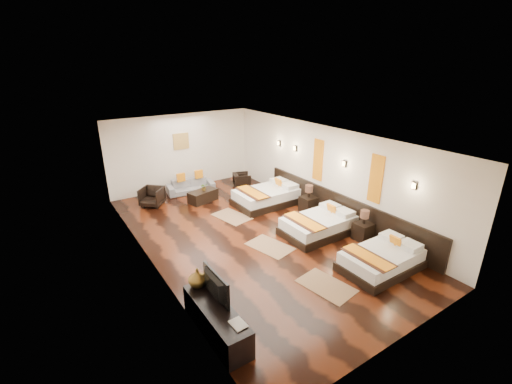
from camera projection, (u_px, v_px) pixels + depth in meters
floor at (250, 235)px, 9.78m from camera, size 5.50×9.50×0.01m
ceiling at (249, 137)px, 8.77m from camera, size 5.50×9.50×0.01m
back_wall at (182, 152)px, 12.98m from camera, size 5.50×0.01×2.80m
left_wall at (147, 212)px, 7.86m from camera, size 0.01×9.50×2.80m
right_wall at (325, 171)px, 10.69m from camera, size 0.01×9.50×2.80m
headboard_panel at (340, 209)px, 10.39m from camera, size 0.08×6.60×0.90m
bed_near at (382, 259)px, 8.13m from camera, size 1.92×1.21×0.73m
bed_mid at (319, 225)px, 9.79m from camera, size 2.05×1.29×0.78m
bed_far at (267, 196)px, 11.78m from camera, size 2.16×1.36×0.83m
nightstand_a at (363, 229)px, 9.44m from camera, size 0.44×0.44×0.87m
nightstand_b at (308, 202)px, 11.17m from camera, size 0.46×0.46×0.91m
jute_mat_near at (326, 286)px, 7.57m from camera, size 0.93×1.31×0.01m
jute_mat_mid at (270, 246)px, 9.17m from camera, size 1.02×1.35×0.01m
jute_mat_far at (232, 217)px, 10.91m from camera, size 0.98×1.33×0.01m
tv_console at (216, 320)px, 6.20m from camera, size 0.50×1.80×0.55m
tv at (211, 287)px, 6.22m from camera, size 0.13×0.93×0.54m
book at (232, 327)px, 5.64m from camera, size 0.24×0.31×0.03m
figurine at (197, 278)px, 6.61m from camera, size 0.39×0.39×0.38m
sofa at (191, 186)px, 12.82m from camera, size 1.79×0.92×0.50m
armchair_left at (152, 197)px, 11.65m from camera, size 0.98×0.98×0.64m
armchair_right at (242, 180)px, 13.32m from camera, size 0.79×0.78×0.57m
coffee_table at (203, 196)px, 12.02m from camera, size 1.10×0.75×0.40m
table_plant at (204, 187)px, 11.92m from camera, size 0.25×0.22×0.26m
orange_panel_a at (376, 179)px, 9.09m from camera, size 0.04×0.40×1.30m
orange_panel_b at (318, 160)px, 10.81m from camera, size 0.04×0.40×1.30m
sconce_near at (414, 186)px, 8.17m from camera, size 0.07×0.12×0.18m
sconce_mid at (344, 164)px, 9.88m from camera, size 0.07×0.12×0.18m
sconce_far at (295, 148)px, 11.60m from camera, size 0.07×0.12×0.18m
sconce_lounge at (279, 143)px, 12.30m from camera, size 0.07×0.12×0.18m
gold_artwork at (181, 141)px, 12.82m from camera, size 0.60×0.04×0.60m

